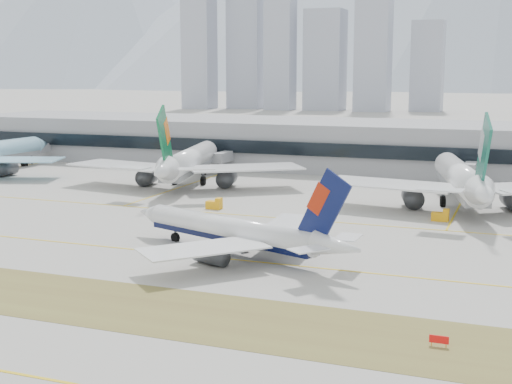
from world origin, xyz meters
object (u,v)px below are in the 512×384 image
at_px(taxiing_airliner, 238,232).
at_px(terminal, 359,145).
at_px(widebody_eva, 188,163).
at_px(widebody_cathay, 462,181).

distance_m(taxiing_airliner, terminal, 117.12).
relative_size(taxiing_airliner, terminal, 0.17).
bearing_deg(taxiing_airliner, widebody_eva, -37.33).
height_order(taxiing_airliner, widebody_cathay, widebody_cathay).
xyz_separation_m(taxiing_airliner, widebody_eva, (-41.45, 65.14, 2.18)).
height_order(widebody_eva, widebody_cathay, widebody_cathay).
bearing_deg(taxiing_airliner, terminal, -67.14).
xyz_separation_m(widebody_cathay, terminal, (-37.21, 58.79, 1.24)).
relative_size(widebody_cathay, terminal, 0.23).
distance_m(taxiing_airliner, widebody_cathay, 66.31).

